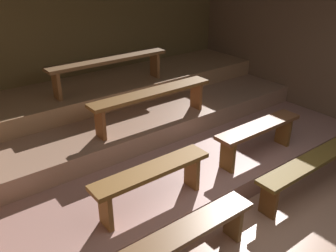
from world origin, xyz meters
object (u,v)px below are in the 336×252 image
object	(u,v)px
bench_floor_right	(321,159)
bench_middle_center	(152,97)
bench_upper_center	(109,63)
bench_lower_right	(259,132)
bench_lower_left	(152,177)

from	to	relation	value
bench_floor_right	bench_middle_center	bearing A→B (deg)	123.06
bench_floor_right	bench_upper_center	distance (m)	3.22
bench_lower_right	bench_middle_center	size ratio (longest dim) A/B	0.72
bench_lower_left	bench_lower_right	bearing A→B (deg)	0.00
bench_lower_left	bench_upper_center	distance (m)	2.36
bench_floor_right	bench_lower_right	distance (m)	0.82
bench_lower_left	bench_lower_right	world-z (taller)	same
bench_lower_right	bench_middle_center	distance (m)	1.48
bench_lower_left	bench_middle_center	size ratio (longest dim) A/B	0.72
bench_floor_right	bench_lower_left	world-z (taller)	bench_lower_left
bench_middle_center	bench_lower_left	bearing A→B (deg)	-125.56
bench_lower_right	bench_lower_left	bearing A→B (deg)	180.00
bench_floor_right	bench_lower_right	size ratio (longest dim) A/B	1.66
bench_lower_left	bench_upper_center	xyz separation A→B (m)	(0.75, 2.16, 0.55)
bench_floor_right	bench_upper_center	size ratio (longest dim) A/B	1.15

